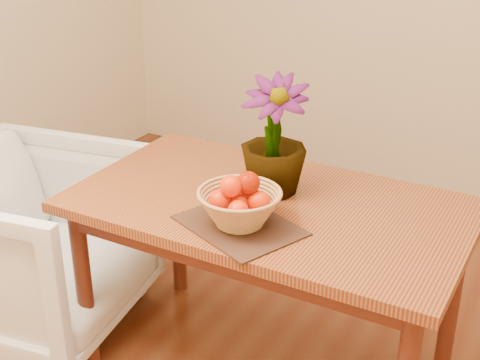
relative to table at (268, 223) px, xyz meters
The scene contains 6 objects.
table is the anchor object (origin of this frame).
placemat 0.23m from the table, 90.13° to the right, with size 0.39×0.29×0.01m, color #3E1F16.
wicker_basket 0.26m from the table, 90.13° to the right, with size 0.28×0.28×0.11m.
orange_pile 0.29m from the table, 89.26° to the right, with size 0.19×0.18×0.14m.
potted_plant 0.31m from the table, 106.93° to the left, with size 0.24×0.24×0.43m, color #1A4112.
armchair 1.05m from the table, 170.00° to the right, with size 0.82×0.77×0.84m, color gray.
Camera 1 is at (0.94, -1.60, 1.81)m, focal length 50.00 mm.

